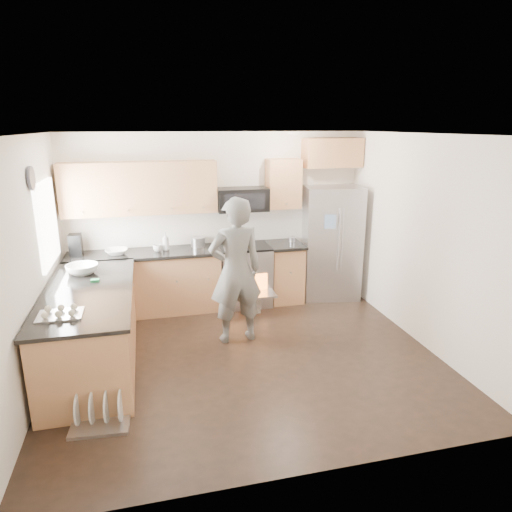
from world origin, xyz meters
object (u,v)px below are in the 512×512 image
object	(u,v)px
refrigerator	(331,242)
dish_rack	(100,415)
person	(236,271)
stove_range	(244,262)

from	to	relation	value
refrigerator	dish_rack	bearing A→B (deg)	-132.01
refrigerator	dish_rack	distance (m)	4.35
refrigerator	person	distance (m)	2.16
refrigerator	stove_range	bearing A→B (deg)	-169.70
person	stove_range	bearing A→B (deg)	-113.37
dish_rack	refrigerator	bearing A→B (deg)	37.99
stove_range	refrigerator	xyz separation A→B (m)	(1.42, 0.01, 0.21)
stove_range	person	distance (m)	1.29
stove_range	person	world-z (taller)	person
refrigerator	dish_rack	xyz separation A→B (m)	(-3.37, -2.63, -0.80)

